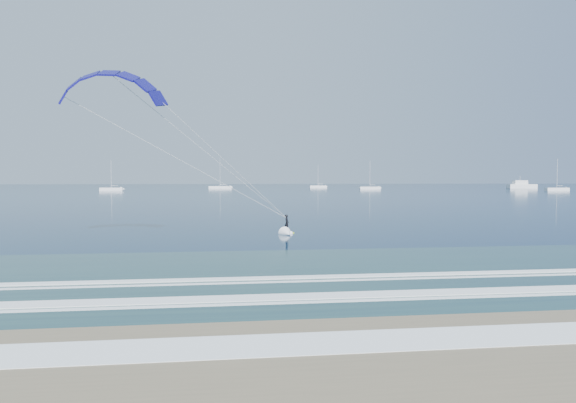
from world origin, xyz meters
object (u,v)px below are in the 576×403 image
Objects in this scene: sailboat_1 at (111,189)px; sailboat_3 at (318,187)px; sailboat_2 at (220,187)px; sailboat_5 at (557,189)px; kitesurfer_rig at (206,152)px; motor_yacht at (521,185)px; sailboat_4 at (370,188)px.

sailboat_1 is 107.25m from sailboat_3.
sailboat_1 is at bearing -138.83° from sailboat_2.
sailboat_3 is at bearing 136.83° from sailboat_5.
kitesurfer_rig is 1.35× the size of sailboat_2.
motor_yacht is 100.10m from sailboat_3.
sailboat_1 is at bearing 172.15° from sailboat_5.
kitesurfer_rig is 194.55m from sailboat_4.
kitesurfer_rig reaches higher than sailboat_4.
sailboat_1 is 0.95× the size of sailboat_4.
kitesurfer_rig is at bearing -132.14° from sailboat_5.
sailboat_1 is (-189.27, -22.84, -0.87)m from motor_yacht.
motor_yacht is at bearing 6.88° from sailboat_1.
sailboat_3 is (51.20, 223.17, -6.17)m from kitesurfer_rig.
sailboat_4 reaches higher than motor_yacht.
sailboat_1 is 0.96× the size of sailboat_5.
sailboat_2 is 71.49m from sailboat_4.
sailboat_3 is (93.62, 52.34, -0.00)m from sailboat_1.
sailboat_3 is at bearing 29.21° from sailboat_1.
sailboat_4 reaches higher than sailboat_3.
motor_yacht is 147.15m from sailboat_2.
sailboat_2 reaches higher than motor_yacht.
sailboat_2 reaches higher than sailboat_5.
kitesurfer_rig is 1.62× the size of sailboat_3.
sailboat_3 is 0.95× the size of sailboat_5.
sailboat_4 is 1.00× the size of sailboat_5.
motor_yacht is 80.54m from sailboat_4.
sailboat_5 is at bearing -28.62° from sailboat_4.
kitesurfer_rig is 208.41m from sailboat_2.
kitesurfer_rig reaches higher than sailboat_5.
sailboat_1 is at bearing -150.79° from sailboat_3.
sailboat_3 is (-95.65, 29.49, -0.87)m from motor_yacht.
sailboat_1 is 1.01× the size of sailboat_3.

